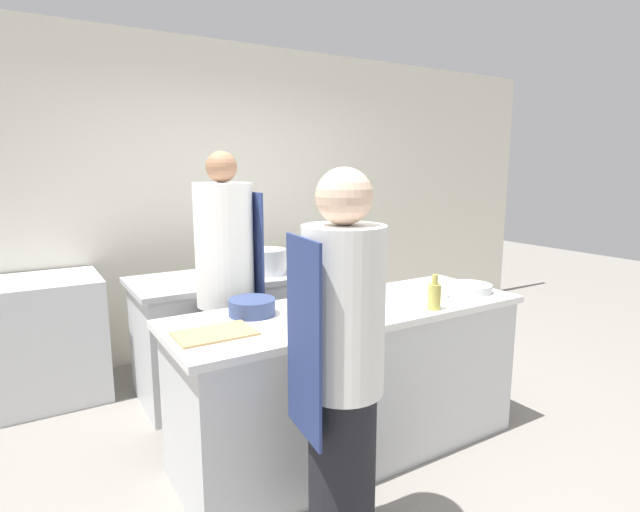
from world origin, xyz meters
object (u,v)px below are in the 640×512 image
(chef_at_stove, at_px, (226,293))
(bowl_mixing_large, at_px, (435,291))
(oven_range, at_px, (32,342))
(bottle_vinegar, at_px, (334,301))
(bowl_prep_small, at_px, (471,288))
(stockpot, at_px, (267,262))
(chef_at_prep_near, at_px, (342,373))
(bottle_olive_oil, at_px, (434,296))
(bottle_wine, at_px, (355,293))
(bowl_ceramic_blue, at_px, (252,307))

(chef_at_stove, relative_size, bowl_mixing_large, 10.42)
(oven_range, xyz_separation_m, chef_at_stove, (1.10, -1.06, 0.45))
(bottle_vinegar, relative_size, bowl_prep_small, 0.92)
(bottle_vinegar, height_order, bowl_prep_small, bottle_vinegar)
(bowl_mixing_large, xyz_separation_m, stockpot, (-0.62, 1.14, 0.07))
(chef_at_prep_near, xyz_separation_m, stockpot, (0.50, 1.76, 0.13))
(bottle_olive_oil, height_order, bowl_mixing_large, bottle_olive_oil)
(oven_range, height_order, bottle_olive_oil, bottle_olive_oil)
(bottle_olive_oil, distance_m, stockpot, 1.42)
(bottle_wine, bearing_deg, bottle_olive_oil, -41.58)
(bowl_prep_small, bearing_deg, chef_at_prep_near, -157.95)
(oven_range, bearing_deg, bottle_vinegar, -53.20)
(bottle_olive_oil, relative_size, bowl_prep_small, 0.75)
(bottle_olive_oil, distance_m, bowl_prep_small, 0.52)
(chef_at_stove, height_order, stockpot, chef_at_stove)
(oven_range, distance_m, bottle_wine, 2.43)
(bowl_prep_small, bearing_deg, bottle_olive_oil, -161.09)
(bottle_vinegar, height_order, bottle_wine, bottle_vinegar)
(chef_at_stove, bearing_deg, oven_range, -134.05)
(chef_at_stove, distance_m, stockpot, 0.64)
(oven_range, relative_size, bottle_wine, 4.91)
(bowl_prep_small, distance_m, bowl_ceramic_blue, 1.45)
(bottle_olive_oil, distance_m, bottle_vinegar, 0.61)
(bottle_olive_oil, xyz_separation_m, bowl_ceramic_blue, (-0.93, 0.45, -0.04))
(bottle_olive_oil, bearing_deg, oven_range, 134.50)
(bowl_prep_small, height_order, bowl_ceramic_blue, bowl_ceramic_blue)
(stockpot, bearing_deg, bowl_mixing_large, -61.45)
(bottle_olive_oil, xyz_separation_m, bowl_prep_small, (0.49, 0.17, -0.05))
(chef_at_stove, bearing_deg, bottle_wine, 39.84)
(chef_at_prep_near, relative_size, chef_at_stove, 0.95)
(chef_at_prep_near, bearing_deg, bottle_vinegar, -23.17)
(chef_at_stove, height_order, bowl_mixing_large, chef_at_stove)
(bowl_mixing_large, bearing_deg, bowl_ceramic_blue, 168.74)
(oven_range, bearing_deg, bowl_prep_small, -36.81)
(chef_at_prep_near, distance_m, chef_at_stove, 1.36)
(oven_range, height_order, chef_at_stove, chef_at_stove)
(bottle_vinegar, bearing_deg, stockpot, 81.33)
(chef_at_prep_near, distance_m, bowl_ceramic_blue, 0.85)
(stockpot, bearing_deg, bowl_ceramic_blue, -120.12)
(chef_at_prep_near, xyz_separation_m, bottle_olive_oil, (0.90, 0.40, 0.12))
(bowl_prep_small, bearing_deg, bowl_ceramic_blue, 168.85)
(bottle_wine, xyz_separation_m, bowl_ceramic_blue, (-0.59, 0.15, -0.03))
(chef_at_prep_near, bearing_deg, bowl_prep_small, -61.15)
(oven_range, bearing_deg, chef_at_prep_near, -65.90)
(bottle_olive_oil, bearing_deg, chef_at_prep_near, -156.31)
(bowl_mixing_large, distance_m, stockpot, 1.30)
(bottle_olive_oil, relative_size, bottle_wine, 1.04)
(oven_range, relative_size, bottle_vinegar, 3.87)
(chef_at_prep_near, xyz_separation_m, bottle_vinegar, (0.32, 0.55, 0.14))
(stockpot, bearing_deg, bottle_wine, -86.68)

